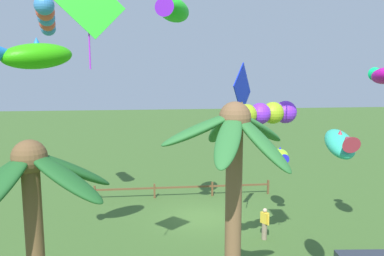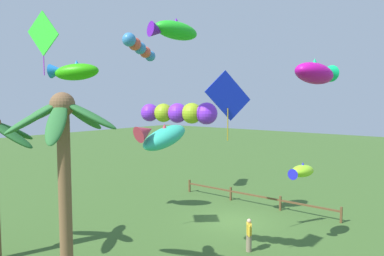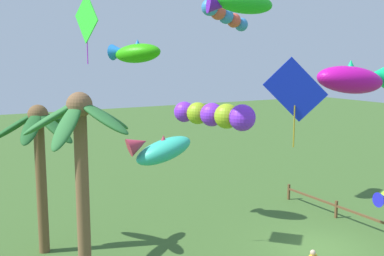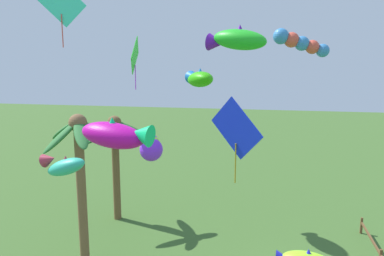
# 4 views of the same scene
# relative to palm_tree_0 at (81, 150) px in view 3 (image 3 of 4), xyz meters

# --- Properties ---
(ground_plane) EXTENTS (120.00, 120.00, 0.00)m
(ground_plane) POSITION_rel_palm_tree_0_xyz_m (-0.58, -10.65, -5.49)
(ground_plane) COLOR #3D6028
(palm_tree_0) EXTENTS (3.88, 3.82, 7.46)m
(palm_tree_0) POSITION_rel_palm_tree_0_xyz_m (0.00, 0.00, 0.00)
(palm_tree_0) COLOR brown
(palm_tree_0) RESTS_ON ground
(palm_tree_1) EXTENTS (4.04, 4.19, 6.59)m
(palm_tree_1) POSITION_rel_palm_tree_0_xyz_m (5.19, 0.29, -0.54)
(palm_tree_1) COLOR brown
(palm_tree_1) RESTS_ON ground
(rail_fence) EXTENTS (11.52, 0.12, 0.95)m
(rail_fence) POSITION_rel_palm_tree_0_xyz_m (0.08, -14.38, -4.88)
(rail_fence) COLOR brown
(rail_fence) RESTS_ON ground
(kite_fish_0) EXTENTS (1.99, 3.03, 1.24)m
(kite_fish_0) POSITION_rel_palm_tree_0_xyz_m (1.16, -7.27, 5.35)
(kite_fish_0) COLOR green
(kite_fish_1) EXTENTS (1.08, 2.03, 1.10)m
(kite_fish_1) POSITION_rel_palm_tree_0_xyz_m (-3.64, -1.20, 0.55)
(kite_fish_1) COLOR #31BD9C
(kite_fish_2) EXTENTS (1.24, 2.19, 0.91)m
(kite_fish_2) POSITION_rel_palm_tree_0_xyz_m (-7.22, -4.79, 2.58)
(kite_fish_2) COLOR #C50D98
(kite_tube_3) EXTENTS (1.32, 3.30, 1.68)m
(kite_tube_3) POSITION_rel_palm_tree_0_xyz_m (7.26, -10.51, 5.43)
(kite_tube_3) COLOR #3681C7
(kite_diamond_4) EXTENTS (1.33, 2.08, 3.39)m
(kite_diamond_4) POSITION_rel_palm_tree_0_xyz_m (-2.05, -7.56, 1.86)
(kite_diamond_4) COLOR #132ADD
(kite_tube_7) EXTENTS (3.09, 1.70, 0.88)m
(kite_tube_7) POSITION_rel_palm_tree_0_xyz_m (-2.02, -4.08, 1.17)
(kite_tube_7) COLOR #812AEF
(kite_diamond_8) EXTENTS (2.08, 0.32, 2.91)m
(kite_diamond_8) POSITION_rel_palm_tree_0_xyz_m (3.92, -1.57, 4.65)
(kite_diamond_8) COLOR #2FD72B
(kite_fish_9) EXTENTS (3.01, 2.45, 1.24)m
(kite_fish_9) POSITION_rel_palm_tree_0_xyz_m (6.40, -4.72, 3.31)
(kite_fish_9) COLOR #2EB70C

